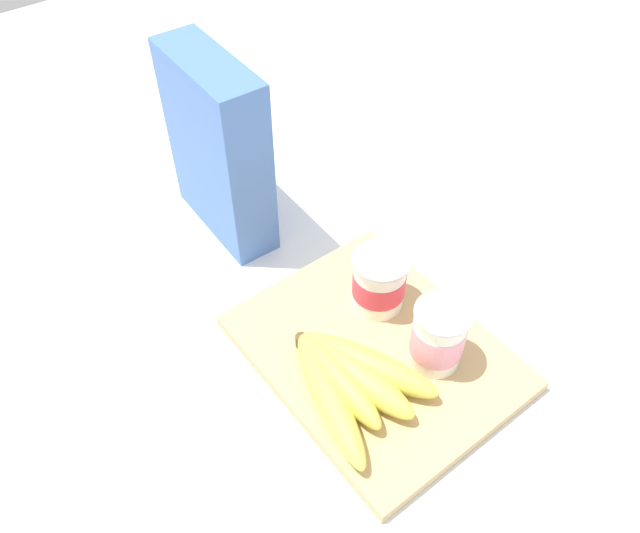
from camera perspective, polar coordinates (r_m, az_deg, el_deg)
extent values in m
plane|color=white|center=(0.79, 4.95, -8.03)|extent=(2.40, 2.40, 0.00)
cube|color=tan|center=(0.78, 4.99, -7.67)|extent=(0.32, 0.26, 0.02)
cube|color=#4770B7|center=(0.87, -9.16, 10.38)|extent=(0.18, 0.07, 0.26)
cylinder|color=white|center=(0.79, 5.34, -1.43)|extent=(0.07, 0.07, 0.08)
cylinder|color=#DB384C|center=(0.79, 5.34, -1.43)|extent=(0.07, 0.07, 0.03)
cylinder|color=silver|center=(0.76, 5.54, 0.56)|extent=(0.07, 0.07, 0.00)
cylinder|color=white|center=(0.74, 10.58, -6.28)|extent=(0.06, 0.06, 0.08)
cylinder|color=pink|center=(0.74, 10.58, -6.28)|extent=(0.06, 0.06, 0.04)
cylinder|color=silver|center=(0.71, 11.06, -4.16)|extent=(0.07, 0.07, 0.00)
ellipsoid|color=#E1D04B|center=(0.72, 0.88, -11.81)|extent=(0.18, 0.08, 0.03)
ellipsoid|color=#E1D04B|center=(0.73, 1.65, -10.17)|extent=(0.15, 0.04, 0.04)
ellipsoid|color=#E1D04B|center=(0.73, 3.14, -9.72)|extent=(0.17, 0.07, 0.04)
ellipsoid|color=#E1D04B|center=(0.74, 4.29, -8.80)|extent=(0.17, 0.11, 0.04)
cylinder|color=brown|center=(0.77, -1.72, -6.71)|extent=(0.01, 0.01, 0.02)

